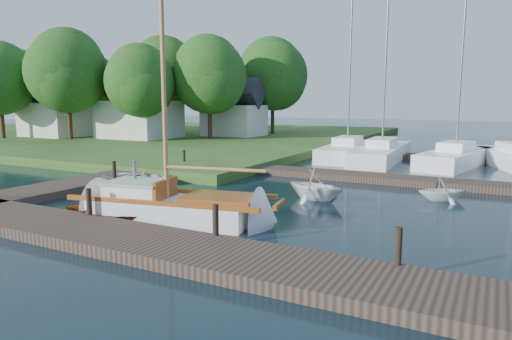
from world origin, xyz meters
The scene contains 28 objects.
ground centered at (0.00, 0.00, 0.00)m, with size 160.00×160.00×0.00m, color black.
near_dock centered at (0.00, -6.00, 0.15)m, with size 18.00×2.20×0.30m, color #31241F.
left_dock centered at (-8.00, 2.00, 0.15)m, with size 2.20×18.00×0.30m, color #31241F.
far_dock centered at (2.00, 6.50, 0.15)m, with size 14.00×1.60×0.30m, color #31241F.
shore centered at (-28.00, 22.00, 0.25)m, with size 50.00×40.00×0.50m, color #32521C.
mooring_post_1 centered at (-3.00, -5.00, 0.70)m, with size 0.16×0.16×0.80m, color black.
mooring_post_2 centered at (1.50, -5.00, 0.70)m, with size 0.16×0.16×0.80m, color black.
mooring_post_3 centered at (6.00, -5.00, 0.70)m, with size 0.16×0.16×0.80m, color black.
mooring_post_4 centered at (-7.00, 0.00, 0.70)m, with size 0.16×0.16×0.80m, color black.
mooring_post_5 centered at (-7.00, 5.00, 0.70)m, with size 0.16×0.16×0.80m, color black.
sailboat centered at (-0.92, -3.41, 0.34)m, with size 7.39×3.27×9.83m.
dinghy centered at (-2.86, -4.25, 0.35)m, with size 2.41×3.38×0.70m, color brown.
tender_a centered at (-6.28, 0.83, 0.36)m, with size 2.49×3.49×0.72m, color white.
tender_b centered at (1.74, 1.48, 0.63)m, with size 2.06×2.39×1.26m, color white.
tender_d centered at (5.99, 3.56, 0.47)m, with size 1.55×1.80×0.95m, color white.
marina_boat_0 centered at (-0.88, 14.27, 0.58)m, with size 2.68×8.16×11.68m.
marina_boat_1 centered at (1.37, 14.09, 0.56)m, with size 2.53×9.34×10.97m.
marina_boat_2 centered at (5.62, 13.59, 0.58)m, with size 3.78×7.81×12.15m.
house_a centered at (-20.00, 16.00, 2.96)m, with size 6.30×5.00×6.29m.
house_b centered at (-28.00, 14.00, 2.77)m, with size 5.77×4.50×5.79m.
house_c centered at (-14.00, 22.00, 2.58)m, with size 5.25×4.00×5.28m.
tree_1 centered at (-24.00, 12.05, 6.09)m, with size 6.70×6.70×9.20m.
tree_2 centered at (-18.00, 14.05, 5.25)m, with size 5.83×5.75×7.82m.
tree_3 centered at (-14.00, 18.05, 5.81)m, with size 6.41×6.38×8.74m.
tree_4 centered at (-22.00, 22.05, 6.37)m, with size 7.01×7.01×9.66m.
tree_5 centered at (-30.00, 20.05, 5.42)m, with size 6.00×5.94×8.10m.
tree_6 centered at (-36.00, 16.05, 5.64)m, with size 6.24×6.20×8.46m.
tree_7 centered at (-12.00, 26.05, 6.20)m, with size 6.83×6.83×9.38m.
Camera 1 is at (7.67, -14.42, 3.68)m, focal length 32.00 mm.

